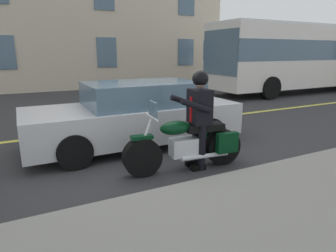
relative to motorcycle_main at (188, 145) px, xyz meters
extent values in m
plane|color=#333335|center=(0.18, -1.27, -0.45)|extent=(80.00, 80.00, 0.00)
cube|color=#E5DB4C|center=(0.18, -3.27, -0.45)|extent=(60.00, 0.16, 0.01)
cylinder|color=black|center=(0.84, -0.09, -0.12)|extent=(0.68, 0.26, 0.66)
cylinder|color=black|center=(-0.70, 0.07, -0.12)|extent=(0.68, 0.26, 0.66)
cube|color=silver|center=(0.05, -0.01, -0.03)|extent=(0.58, 0.33, 0.32)
ellipsoid|color=black|center=(0.24, -0.03, 0.33)|extent=(0.58, 0.33, 0.24)
cube|color=black|center=(-0.30, 0.03, 0.29)|extent=(0.72, 0.35, 0.12)
cube|color=black|center=(-0.63, 0.28, 0.03)|extent=(0.41, 0.16, 0.36)
cube|color=black|center=(-0.67, -0.16, 0.03)|extent=(0.41, 0.16, 0.36)
cylinder|color=silver|center=(0.82, -0.08, 0.15)|extent=(0.35, 0.08, 0.76)
cylinder|color=silver|center=(0.66, -0.07, 0.55)|extent=(0.09, 0.60, 0.04)
cube|color=black|center=(0.84, -0.09, 0.23)|extent=(0.37, 0.19, 0.06)
cylinder|color=silver|center=(-0.24, 0.18, -0.19)|extent=(0.90, 0.17, 0.08)
cube|color=slate|center=(0.64, -0.07, 0.67)|extent=(0.07, 0.32, 0.28)
cylinder|color=black|center=(-0.19, 0.14, -0.03)|extent=(0.14, 0.14, 0.84)
cube|color=black|center=(-0.13, 0.13, -0.40)|extent=(0.27, 0.13, 0.10)
cylinder|color=black|center=(-0.22, -0.10, -0.03)|extent=(0.14, 0.14, 0.84)
cube|color=black|center=(-0.16, -0.11, -0.40)|extent=(0.27, 0.13, 0.10)
cube|color=black|center=(-0.20, 0.02, 0.67)|extent=(0.36, 0.43, 0.60)
cube|color=red|center=(-0.04, 0.00, 0.63)|extent=(0.03, 0.07, 0.44)
cylinder|color=black|center=(0.00, 0.22, 0.73)|extent=(0.56, 0.15, 0.28)
cylinder|color=black|center=(-0.05, -0.22, 0.73)|extent=(0.56, 0.15, 0.28)
sphere|color=tan|center=(-0.20, 0.02, 1.10)|extent=(0.22, 0.22, 0.22)
sphere|color=black|center=(-0.20, 0.02, 1.15)|extent=(0.28, 0.28, 0.28)
cube|color=white|center=(-10.87, -6.37, 1.32)|extent=(11.00, 2.50, 2.85)
cube|color=slate|center=(-10.87, -6.37, 1.65)|extent=(11.04, 2.52, 0.90)
cube|color=slate|center=(-5.37, -6.37, 1.55)|extent=(0.06, 2.40, 1.90)
cube|color=white|center=(-10.87, -6.37, 2.80)|extent=(11.00, 2.50, 0.10)
cylinder|color=black|center=(-7.27, -5.17, 0.05)|extent=(1.00, 0.30, 1.00)
cylinder|color=black|center=(-7.27, -7.57, 0.05)|extent=(1.00, 0.30, 1.00)
cylinder|color=black|center=(-14.07, -7.57, 0.05)|extent=(1.00, 0.30, 1.00)
cube|color=silver|center=(0.35, -1.77, 0.10)|extent=(4.60, 1.80, 0.70)
cube|color=slate|center=(0.15, -1.77, 0.65)|extent=(2.40, 1.60, 0.60)
cylinder|color=black|center=(1.80, -0.92, -0.13)|extent=(0.64, 0.22, 0.64)
cylinder|color=black|center=(1.80, -2.62, -0.13)|extent=(0.64, 0.22, 0.64)
cylinder|color=black|center=(-1.10, -0.92, -0.13)|extent=(0.64, 0.22, 0.64)
cylinder|color=black|center=(-1.10, -2.62, -0.13)|extent=(0.64, 0.22, 0.64)
cube|color=slate|center=(-7.11, -12.24, 1.55)|extent=(1.10, 0.06, 1.60)
cube|color=slate|center=(-2.04, -12.24, 1.55)|extent=(1.10, 0.06, 1.60)
cube|color=slate|center=(3.03, -12.24, 1.55)|extent=(1.10, 0.06, 1.60)
cube|color=slate|center=(-7.11, -12.24, 4.55)|extent=(1.10, 0.06, 1.60)
camera|label=1|loc=(2.56, 4.22, 1.59)|focal=31.40mm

